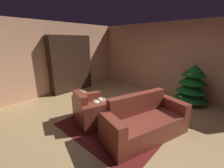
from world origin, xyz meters
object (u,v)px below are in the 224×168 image
(bottle_on_table, at_px, (116,105))
(coffee_table, at_px, (113,114))
(couch_red, at_px, (144,122))
(armchair_red, at_px, (91,111))
(decorated_tree, at_px, (192,84))
(book_stack_on_table, at_px, (114,110))
(bookshelf_unit, at_px, (73,64))

(bottle_on_table, bearing_deg, coffee_table, -70.36)
(couch_red, bearing_deg, armchair_red, -162.33)
(coffee_table, bearing_deg, armchair_red, -167.51)
(armchair_red, relative_size, decorated_tree, 0.90)
(couch_red, distance_m, bottle_on_table, 0.76)
(bottle_on_table, relative_size, decorated_tree, 0.22)
(decorated_tree, bearing_deg, armchair_red, -117.18)
(book_stack_on_table, distance_m, decorated_tree, 2.83)
(bookshelf_unit, relative_size, bottle_on_table, 7.74)
(bookshelf_unit, distance_m, bottle_on_table, 3.13)
(armchair_red, height_order, bottle_on_table, armchair_red)
(bookshelf_unit, distance_m, armchair_red, 2.82)
(armchair_red, xyz_separation_m, coffee_table, (0.59, 0.13, 0.08))
(coffee_table, distance_m, decorated_tree, 2.87)
(book_stack_on_table, height_order, bottle_on_table, bottle_on_table)
(armchair_red, height_order, book_stack_on_table, armchair_red)
(bookshelf_unit, bearing_deg, couch_red, -11.74)
(bookshelf_unit, relative_size, armchair_red, 1.88)
(couch_red, xyz_separation_m, bottle_on_table, (-0.72, -0.08, 0.21))
(armchair_red, relative_size, book_stack_on_table, 5.35)
(book_stack_on_table, xyz_separation_m, decorated_tree, (0.87, 2.69, 0.19))
(armchair_red, xyz_separation_m, book_stack_on_table, (0.60, 0.16, 0.16))
(armchair_red, distance_m, decorated_tree, 3.23)
(bookshelf_unit, bearing_deg, armchair_red, -25.43)
(coffee_table, xyz_separation_m, decorated_tree, (0.88, 2.72, 0.27))
(bottle_on_table, xyz_separation_m, decorated_tree, (0.95, 2.54, 0.12))
(bottle_on_table, bearing_deg, couch_red, 6.50)
(coffee_table, xyz_separation_m, book_stack_on_table, (0.01, 0.04, 0.08))
(bookshelf_unit, height_order, armchair_red, bookshelf_unit)
(couch_red, bearing_deg, coffee_table, -157.95)
(bookshelf_unit, bearing_deg, decorated_tree, 23.38)
(bookshelf_unit, relative_size, coffee_table, 3.00)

